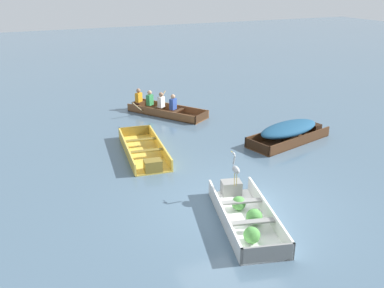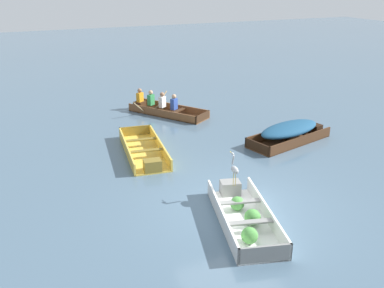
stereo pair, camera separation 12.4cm
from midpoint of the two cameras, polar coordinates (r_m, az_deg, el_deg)
name	(u,v)px [view 2 (the right image)]	position (r m, az deg, el deg)	size (l,w,h in m)	color
ground_plane	(236,205)	(10.75, 6.19, -8.06)	(80.00, 80.00, 0.00)	slate
dinghy_white_foreground	(244,215)	(10.02, 7.26, -9.43)	(1.84, 3.22, 0.41)	white
skiff_yellow_near_moored	(144,151)	(13.57, -6.11, -0.97)	(1.54, 3.39, 0.38)	#E5BC47
skiff_dark_varnish_mid_moored	(290,131)	(14.89, 13.16, 1.69)	(3.28, 1.81, 0.66)	#4C2D19
rowboat_wooden_brown_with_crew	(163,108)	(17.65, -3.67, 4.79)	(2.78, 3.35, 0.89)	brown
heron_on_dinghy	(235,169)	(10.55, 6.03, -3.29)	(0.16, 0.45, 0.84)	olive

